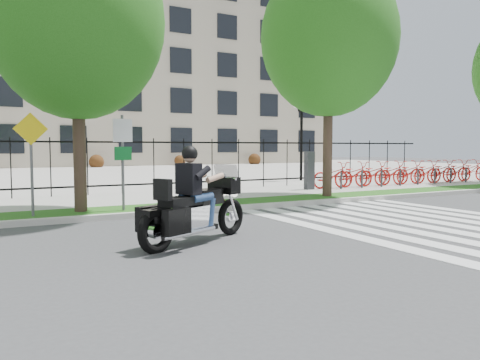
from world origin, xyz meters
TOP-DOWN VIEW (x-y plane):
  - ground at (0.00, 0.00)m, footprint 120.00×120.00m
  - curb at (0.00, 4.10)m, footprint 60.00×0.20m
  - grass_verge at (0.00, 4.95)m, footprint 60.00×1.50m
  - sidewalk at (0.00, 7.45)m, footprint 60.00×3.50m
  - plaza at (0.00, 25.00)m, footprint 80.00×34.00m
  - crosswalk_stripes at (4.83, 0.00)m, footprint 5.70×8.00m
  - iron_fence at (0.00, 9.20)m, footprint 30.00×0.06m
  - office_building at (0.00, 44.92)m, footprint 60.00×21.90m
  - lamp_post_right at (10.00, 12.00)m, footprint 1.06×0.70m
  - street_tree_1 at (-2.18, 4.95)m, footprint 4.45×4.45m
  - street_tree_2 at (5.95, 4.95)m, footprint 4.59×4.59m
  - bike_share_station at (12.44, 7.20)m, footprint 11.19×0.89m
  - sign_pole_regulatory at (-1.16, 4.58)m, footprint 0.50×0.09m
  - sign_pole_warning at (-3.35, 4.58)m, footprint 0.78×0.09m
  - motorcycle_rider at (-0.87, 0.44)m, footprint 2.67×1.55m

SIDE VIEW (x-z plane):
  - ground at x=0.00m, z-range 0.00..0.00m
  - crosswalk_stripes at x=4.83m, z-range 0.00..0.01m
  - plaza at x=0.00m, z-range 0.00..0.10m
  - curb at x=0.00m, z-range 0.00..0.15m
  - grass_verge at x=0.00m, z-range 0.00..0.15m
  - sidewalk at x=0.00m, z-range 0.00..0.15m
  - bike_share_station at x=12.44m, z-range -0.07..1.43m
  - motorcycle_rider at x=-0.87m, z-range -0.37..1.85m
  - iron_fence at x=0.00m, z-range 0.15..2.15m
  - sign_pole_regulatory at x=-1.16m, z-range 0.49..2.99m
  - sign_pole_warning at x=-3.35m, z-range 0.50..2.99m
  - lamp_post_right at x=10.00m, z-range 1.08..5.33m
  - street_tree_1 at x=-2.18m, z-range 1.32..8.81m
  - street_tree_2 at x=5.95m, z-range 1.48..9.45m
  - office_building at x=0.00m, z-range -0.11..20.04m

